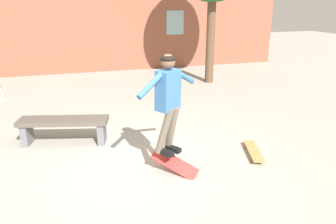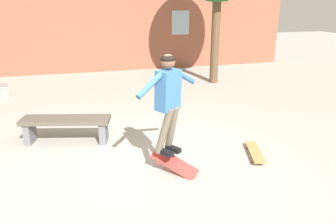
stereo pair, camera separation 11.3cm
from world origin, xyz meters
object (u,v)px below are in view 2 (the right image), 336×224
at_px(park_bench, 66,125).
at_px(skater, 168,96).
at_px(skateboard_resting, 255,152).
at_px(skateboard_flipping, 174,164).

height_order(park_bench, skater, skater).
bearing_deg(park_bench, skater, -32.70).
bearing_deg(skateboard_resting, skater, 113.85).
xyz_separation_m(skateboard_flipping, skateboard_resting, (1.52, 0.20, -0.09)).
xyz_separation_m(park_bench, skater, (1.52, -1.64, 0.90)).
bearing_deg(skateboard_resting, skateboard_flipping, 116.19).
relative_size(park_bench, skateboard_resting, 1.95).
bearing_deg(skater, skateboard_resting, 62.62).
xyz_separation_m(park_bench, skateboard_flipping, (1.61, -1.70, -0.19)).
relative_size(skater, skateboard_resting, 1.74).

